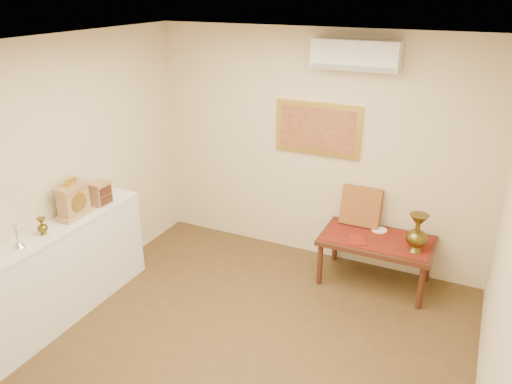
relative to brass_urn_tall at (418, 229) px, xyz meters
The scene contains 18 objects.
floor 2.33m from the brass_urn_tall, 125.39° to the right, with size 4.50×4.50×0.00m, color brown.
ceiling 2.89m from the brass_urn_tall, 125.39° to the right, with size 4.50×4.50×0.00m, color white.
wall_back 1.45m from the brass_urn_tall, 159.52° to the left, with size 4.00×0.02×2.70m, color beige.
wall_left 3.76m from the brass_urn_tall, 151.41° to the right, with size 0.02×4.50×2.70m, color beige.
wall_right 2.00m from the brass_urn_tall, 67.49° to the right, with size 0.02×4.50×2.70m, color beige.
candlestick 3.81m from the brass_urn_tall, 144.32° to the right, with size 0.10×0.10×0.21m, color silver, non-canonical shape.
brass_urn_small 3.65m from the brass_urn_tall, 147.63° to the right, with size 0.09×0.09×0.21m, color brown, non-canonical shape.
table_cloth 0.49m from the brass_urn_tall, 166.17° to the left, with size 1.14×0.59×0.01m, color maroon.
brass_urn_tall is the anchor object (origin of this frame).
plate 0.58m from the brass_urn_tall, 145.73° to the left, with size 0.17×0.17×0.01m, color white.
menu 0.65m from the brass_urn_tall, behind, with size 0.18×0.25×0.01m, color maroon.
cushion 0.76m from the brass_urn_tall, 152.02° to the left, with size 0.45×0.10×0.45m, color maroon.
display_ledge 3.58m from the brass_urn_tall, 150.07° to the right, with size 0.37×2.02×0.98m.
mantel_clock 3.46m from the brass_urn_tall, 153.53° to the right, with size 0.17×0.36×0.41m.
wooden_chest 3.29m from the brass_urn_tall, 158.85° to the right, with size 0.16×0.21×0.24m.
low_table 0.53m from the brass_urn_tall, 166.17° to the left, with size 1.20×0.70×0.55m.
painting 1.56m from the brass_urn_tall, 160.61° to the left, with size 1.00×0.06×0.60m.
ac_unit 1.89m from the brass_urn_tall, 158.49° to the left, with size 0.90×0.25×0.30m.
Camera 1 is at (1.71, -3.03, 3.12)m, focal length 35.00 mm.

